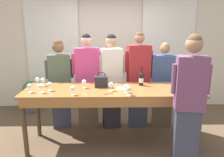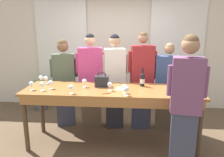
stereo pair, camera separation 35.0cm
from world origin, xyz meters
name	(u,v)px [view 1 (the left image)]	position (x,y,z in m)	size (l,w,h in m)	color
ground_plane	(112,144)	(0.00, 0.00, 0.00)	(18.00, 18.00, 0.00)	brown
wall_back	(111,49)	(0.00, 1.85, 1.40)	(12.00, 0.06, 2.80)	beige
curtain_panel_left	(53,52)	(-1.33, 1.78, 1.34)	(1.21, 0.03, 2.69)	white
curtain_panel_right	(167,52)	(1.33, 1.78, 1.34)	(1.21, 0.03, 2.69)	white
tasting_bar	(112,96)	(0.00, -0.03, 0.87)	(2.78, 0.79, 0.97)	#9E6633
wine_bottle	(141,79)	(0.49, 0.20, 1.09)	(0.08, 0.08, 0.31)	black
handbag	(101,81)	(-0.17, 0.13, 1.06)	(0.21, 0.15, 0.25)	#232328
wine_glass_front_left	(30,86)	(-1.24, -0.16, 1.07)	(0.08, 0.08, 0.14)	white
wine_glass_front_mid	(111,85)	(-0.02, -0.10, 1.07)	(0.08, 0.08, 0.14)	white
wine_glass_front_right	(129,89)	(0.24, -0.32, 1.07)	(0.08, 0.08, 0.14)	white
wine_glass_center_left	(41,87)	(-1.06, -0.18, 1.07)	(0.08, 0.08, 0.14)	white
wine_glass_center_mid	(84,82)	(-0.45, 0.06, 1.07)	(0.08, 0.08, 0.14)	white
wine_glass_center_right	(126,87)	(0.21, -0.21, 1.07)	(0.08, 0.08, 0.14)	white
wine_glass_back_left	(37,80)	(-1.25, 0.24, 1.07)	(0.08, 0.08, 0.14)	white
wine_glass_back_mid	(50,85)	(-0.96, -0.08, 1.07)	(0.08, 0.08, 0.14)	white
wine_glass_back_right	(43,80)	(-1.15, 0.20, 1.07)	(0.08, 0.08, 0.14)	white
wine_glass_near_host	(73,89)	(-0.57, -0.29, 1.07)	(0.08, 0.08, 0.14)	white
napkin	(122,88)	(0.15, 0.02, 0.97)	(0.18, 0.18, 0.00)	white
pen	(109,94)	(-0.06, -0.26, 0.98)	(0.14, 0.07, 0.01)	maroon
guest_olive_jacket	(60,83)	(-0.97, 0.67, 0.89)	(0.52, 0.30, 1.70)	#383D51
guest_pink_top	(87,81)	(-0.45, 0.67, 0.92)	(0.56, 0.28, 1.81)	brown
guest_cream_sweater	(111,81)	(0.00, 0.67, 0.92)	(0.50, 0.33, 1.80)	#28282D
guest_striped_shirt	(138,80)	(0.51, 0.67, 0.94)	(0.53, 0.28, 1.84)	#383D51
guest_navy_coat	(163,85)	(0.98, 0.67, 0.83)	(0.55, 0.31, 1.65)	brown
host_pouring	(189,102)	(0.99, -0.66, 0.98)	(0.49, 0.28, 1.86)	#383D51
potted_plant	(31,96)	(-1.81, 1.43, 0.39)	(0.40, 0.40, 0.73)	#4C4C51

